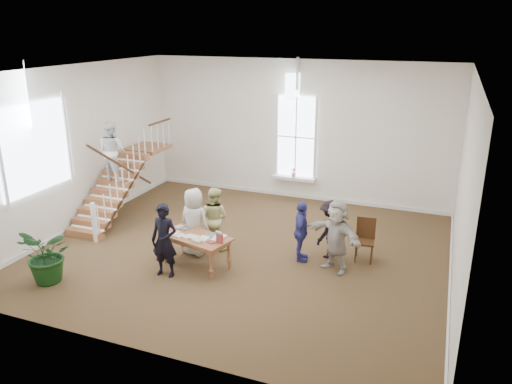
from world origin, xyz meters
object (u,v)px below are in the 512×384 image
at_px(police_officer, 164,240).
at_px(woman_cluster_c, 336,236).
at_px(woman_cluster_b, 330,229).
at_px(floor_plant, 48,255).
at_px(library_table, 196,239).
at_px(person_yellow, 214,218).
at_px(side_chair, 365,236).
at_px(elderly_woman, 194,222).
at_px(woman_cluster_a, 301,232).

distance_m(police_officer, woman_cluster_c, 3.94).
xyz_separation_m(woman_cluster_b, floor_plant, (-5.52, -3.54, -0.08)).
distance_m(library_table, floor_plant, 3.28).
bearing_deg(police_officer, woman_cluster_c, 22.32).
height_order(person_yellow, floor_plant, person_yellow).
bearing_deg(police_officer, side_chair, 28.77).
height_order(police_officer, elderly_woman, police_officer).
distance_m(police_officer, side_chair, 4.82).
bearing_deg(elderly_woman, floor_plant, 54.85).
bearing_deg(woman_cluster_c, woman_cluster_b, 143.99).
bearing_deg(library_table, woman_cluster_c, 32.01).
bearing_deg(side_chair, woman_cluster_c, -127.59).
distance_m(police_officer, floor_plant, 2.57).
relative_size(library_table, side_chair, 1.71).
bearing_deg(woman_cluster_b, side_chair, 121.32).
relative_size(library_table, woman_cluster_c, 1.05).
xyz_separation_m(police_officer, person_yellow, (0.40, 1.75, -0.05)).
bearing_deg(woman_cluster_a, person_yellow, 80.85).
relative_size(woman_cluster_a, woman_cluster_b, 1.03).
xyz_separation_m(person_yellow, woman_cluster_b, (2.88, 0.55, -0.08)).
height_order(police_officer, woman_cluster_c, woman_cluster_c).
bearing_deg(floor_plant, police_officer, 28.84).
relative_size(library_table, woman_cluster_b, 1.24).
bearing_deg(police_officer, floor_plant, -153.61).
relative_size(elderly_woman, side_chair, 1.62).
distance_m(library_table, woman_cluster_c, 3.29).
bearing_deg(woman_cluster_b, police_officer, -36.69).
bearing_deg(woman_cluster_b, woman_cluster_c, 43.02).
relative_size(person_yellow, side_chair, 1.54).
bearing_deg(woman_cluster_a, library_table, 106.79).
height_order(person_yellow, side_chair, person_yellow).
height_order(woman_cluster_b, floor_plant, woman_cluster_b).
height_order(woman_cluster_a, woman_cluster_c, woman_cluster_c).
distance_m(library_table, person_yellow, 1.11).
relative_size(woman_cluster_b, woman_cluster_c, 0.85).
bearing_deg(woman_cluster_a, woman_cluster_c, -114.19).
distance_m(police_officer, person_yellow, 1.80).
distance_m(woman_cluster_c, side_chair, 1.04).
bearing_deg(woman_cluster_c, police_officer, -126.02).
bearing_deg(person_yellow, library_table, 97.42).
xyz_separation_m(woman_cluster_b, woman_cluster_c, (0.30, -0.65, 0.13)).
height_order(police_officer, woman_cluster_b, police_officer).
relative_size(elderly_woman, woman_cluster_a, 1.13).
height_order(elderly_woman, person_yellow, elderly_woman).
height_order(woman_cluster_b, woman_cluster_c, woman_cluster_c).
distance_m(police_officer, woman_cluster_a, 3.26).
bearing_deg(elderly_woman, police_officer, 93.60).
distance_m(elderly_woman, woman_cluster_c, 3.50).
relative_size(library_table, floor_plant, 1.38).
bearing_deg(woman_cluster_a, police_officer, 112.99).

